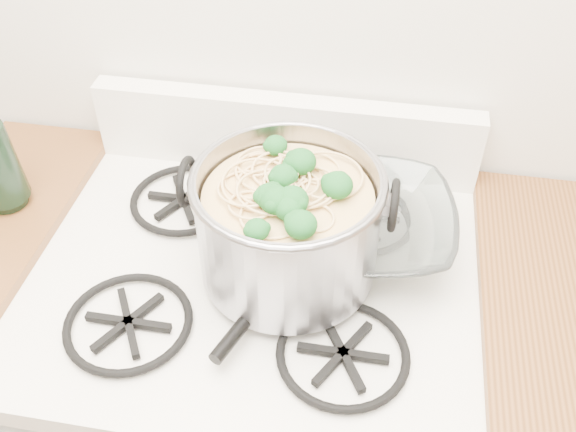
{
  "coord_description": "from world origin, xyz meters",
  "views": [
    {
      "loc": [
        0.19,
        0.54,
        1.72
      ],
      "look_at": [
        0.06,
        1.27,
        1.04
      ],
      "focal_mm": 40.0,
      "sensor_mm": 36.0,
      "label": 1
    }
  ],
  "objects_px": {
    "spatula": "(301,251)",
    "glass_bowl": "(364,233)",
    "gas_range": "(261,415)",
    "stock_pot": "(288,225)"
  },
  "relations": [
    {
      "from": "gas_range",
      "to": "glass_bowl",
      "type": "distance_m",
      "value": 0.54
    },
    {
      "from": "gas_range",
      "to": "stock_pot",
      "type": "height_order",
      "value": "stock_pot"
    },
    {
      "from": "gas_range",
      "to": "spatula",
      "type": "bearing_deg",
      "value": 23.52
    },
    {
      "from": "stock_pot",
      "to": "spatula",
      "type": "height_order",
      "value": "stock_pot"
    },
    {
      "from": "spatula",
      "to": "glass_bowl",
      "type": "height_order",
      "value": "glass_bowl"
    },
    {
      "from": "stock_pot",
      "to": "glass_bowl",
      "type": "bearing_deg",
      "value": 35.82
    },
    {
      "from": "gas_range",
      "to": "spatula",
      "type": "height_order",
      "value": "spatula"
    },
    {
      "from": "spatula",
      "to": "stock_pot",
      "type": "bearing_deg",
      "value": -100.57
    },
    {
      "from": "spatula",
      "to": "gas_range",
      "type": "bearing_deg",
      "value": -136.16
    },
    {
      "from": "stock_pot",
      "to": "spatula",
      "type": "bearing_deg",
      "value": 59.1
    }
  ]
}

